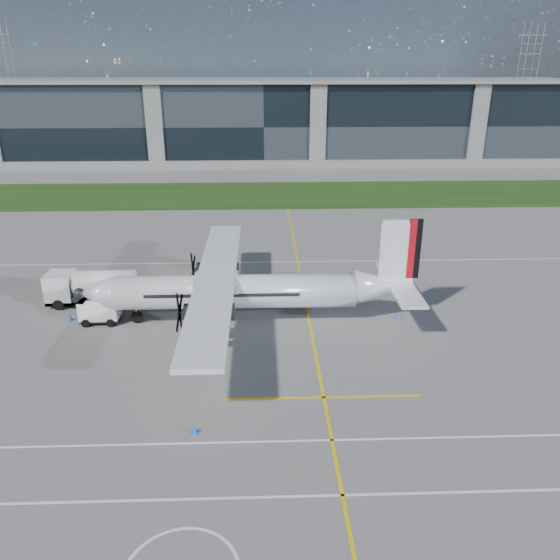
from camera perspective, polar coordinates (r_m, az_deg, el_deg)
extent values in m
plane|color=#64615F|center=(76.17, -1.48, 7.56)|extent=(400.00, 400.00, 0.00)
cube|color=#173A10|center=(83.94, -1.54, 8.92)|extent=(400.00, 18.00, 0.04)
cube|color=black|center=(114.36, -1.74, 16.19)|extent=(120.00, 20.00, 15.00)
cube|color=black|center=(174.51, -1.86, 16.68)|extent=(400.00, 6.00, 6.00)
cube|color=yellow|center=(47.82, 2.51, -1.36)|extent=(0.20, 70.00, 0.01)
cube|color=white|center=(27.35, -0.16, -21.72)|extent=(90.00, 0.15, 0.01)
imported|color=#F25907|center=(45.00, -15.11, -2.20)|extent=(0.89, 1.04, 2.16)
cone|color=blue|center=(44.04, 12.36, -3.66)|extent=(0.36, 0.36, 0.50)
cone|color=blue|center=(31.14, -8.92, -15.14)|extent=(0.36, 0.36, 0.50)
cone|color=blue|center=(45.54, -18.69, -3.47)|extent=(0.36, 0.36, 0.50)
cone|color=blue|center=(45.78, -21.09, -3.67)|extent=(0.36, 0.36, 0.50)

